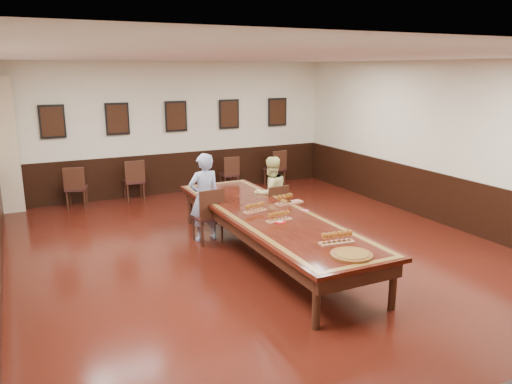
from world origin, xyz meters
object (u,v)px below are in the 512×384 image
spare_chair_a (76,187)px  person_woman (271,193)px  chair_woman (273,208)px  spare_chair_d (275,168)px  spare_chair_c (229,173)px  person_man (204,197)px  conference_table (269,222)px  spare_chair_b (134,180)px  chair_man (207,215)px  carved_platter (351,255)px

spare_chair_a → person_woman: bearing=148.3°
chair_woman → person_woman: person_woman is taller
spare_chair_d → person_woman: person_woman is taller
spare_chair_c → person_man: size_ratio=0.56×
spare_chair_a → spare_chair_d: size_ratio=0.99×
spare_chair_c → person_woman: 3.33m
person_man → conference_table: (0.65, -1.28, -0.19)m
conference_table → person_man: bearing=116.9°
chair_woman → spare_chair_b: (-1.88, 3.48, 0.03)m
spare_chair_b → spare_chair_d: spare_chair_b is taller
person_man → conference_table: person_man is taller
chair_man → spare_chair_d: bearing=-137.5°
chair_woman → spare_chair_c: 3.41m
chair_man → chair_woman: 1.36m
spare_chair_d → spare_chair_a: bearing=-10.2°
person_man → carved_platter: person_man is taller
chair_man → person_woman: 1.37m
chair_man → spare_chair_c: (1.87, 3.41, -0.06)m
spare_chair_d → spare_chair_b: bearing=-12.2°
chair_man → spare_chair_b: 3.56m
chair_man → carved_platter: bearing=97.6°
chair_woman → person_woman: (-0.00, 0.10, 0.26)m
chair_man → person_woman: bearing=-178.4°
carved_platter → chair_woman: bearing=78.8°
chair_man → spare_chair_a: chair_man is taller
spare_chair_a → spare_chair_b: bearing=-160.8°
person_woman → chair_woman: bearing=90.0°
spare_chair_b → spare_chair_d: (3.68, -0.15, -0.01)m
chair_man → spare_chair_d: 4.62m
spare_chair_c → person_woman: size_ratio=0.62×
spare_chair_b → spare_chair_c: size_ratio=1.10×
spare_chair_c → conference_table: spare_chair_c is taller
spare_chair_a → person_man: bearing=133.0°
spare_chair_a → person_woman: (3.18, -3.26, 0.24)m
chair_woman → spare_chair_b: size_ratio=0.94×
carved_platter → conference_table: bearing=91.5°
conference_table → carved_platter: bearing=-88.5°
chair_man → chair_woman: chair_man is taller
spare_chair_a → spare_chair_b: (1.30, 0.12, 0.01)m
chair_man → chair_woman: (1.35, 0.04, -0.04)m
chair_woman → spare_chair_a: spare_chair_a is taller
person_woman → carved_platter: 3.49m
carved_platter → spare_chair_b: bearing=100.1°
conference_table → spare_chair_a: bearing=118.3°
person_woman → spare_chair_c: bearing=-101.8°
spare_chair_c → person_woman: (-0.52, -3.28, 0.27)m
person_man → conference_table: bearing=112.5°
spare_chair_c → person_man: (-1.88, -3.31, 0.35)m
spare_chair_b → person_woman: bearing=121.0°
chair_man → spare_chair_b: (-0.52, 3.52, -0.01)m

